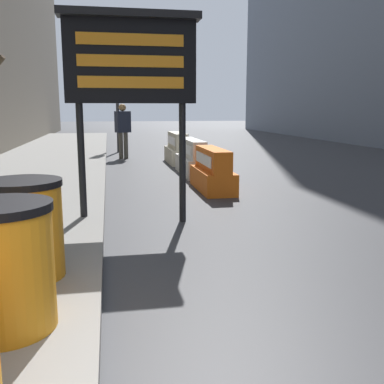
# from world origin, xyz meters

# --- Properties ---
(barrel_drum_middle) EXTENTS (0.74, 0.74, 0.91)m
(barrel_drum_middle) POSITION_xyz_m (-0.66, 1.37, 0.60)
(barrel_drum_middle) COLOR orange
(barrel_drum_middle) RESTS_ON sidewalk_left
(barrel_drum_back) EXTENTS (0.74, 0.74, 0.91)m
(barrel_drum_back) POSITION_xyz_m (-0.69, 2.39, 0.60)
(barrel_drum_back) COLOR orange
(barrel_drum_back) RESTS_ON sidewalk_left
(message_board) EXTENTS (1.94, 0.36, 2.99)m
(message_board) POSITION_xyz_m (0.44, 4.73, 2.31)
(message_board) COLOR black
(message_board) RESTS_ON ground_plane
(jersey_barrier_orange_far) EXTENTS (0.63, 1.80, 0.88)m
(jersey_barrier_orange_far) POSITION_xyz_m (2.21, 7.23, 0.39)
(jersey_barrier_orange_far) COLOR orange
(jersey_barrier_orange_far) RESTS_ON ground_plane
(jersey_barrier_white) EXTENTS (0.57, 2.13, 0.91)m
(jersey_barrier_white) POSITION_xyz_m (2.21, 9.57, 0.40)
(jersey_barrier_white) COLOR silver
(jersey_barrier_white) RESTS_ON ground_plane
(jersey_barrier_cream) EXTENTS (0.61, 1.90, 0.95)m
(jersey_barrier_cream) POSITION_xyz_m (2.21, 12.07, 0.42)
(jersey_barrier_cream) COLOR beige
(jersey_barrier_cream) RESTS_ON ground_plane
(traffic_cone_near) EXTENTS (0.33, 0.33, 0.58)m
(traffic_cone_near) POSITION_xyz_m (3.04, 11.82, 0.28)
(traffic_cone_near) COLOR black
(traffic_cone_near) RESTS_ON ground_plane
(traffic_light_near_curb) EXTENTS (0.28, 0.44, 3.71)m
(traffic_light_near_curb) POSITION_xyz_m (0.48, 15.98, 2.70)
(traffic_light_near_curb) COLOR #2D2D30
(traffic_light_near_curb) RESTS_ON ground_plane
(pedestrian_worker) EXTENTS (0.56, 0.45, 1.84)m
(pedestrian_worker) POSITION_xyz_m (0.59, 13.66, 1.09)
(pedestrian_worker) COLOR #514C42
(pedestrian_worker) RESTS_ON ground_plane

